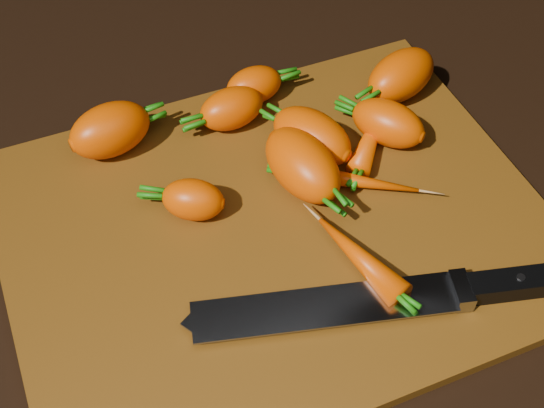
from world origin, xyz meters
name	(u,v)px	position (x,y,z in m)	size (l,w,h in m)	color
ground	(276,235)	(0.00, 0.00, -0.01)	(2.00, 2.00, 0.01)	black
cutting_board	(276,228)	(0.00, 0.00, 0.01)	(0.50, 0.40, 0.01)	#4F2E0A
carrot_0	(110,130)	(-0.11, 0.16, 0.04)	(0.08, 0.05, 0.05)	#E84A00
carrot_1	(193,200)	(-0.07, 0.04, 0.03)	(0.06, 0.04, 0.04)	#E84A00
carrot_2	(302,165)	(0.04, 0.04, 0.04)	(0.10, 0.06, 0.06)	#E84A00
carrot_3	(312,136)	(0.07, 0.07, 0.04)	(0.09, 0.05, 0.05)	#E84A00
carrot_4	(232,108)	(0.01, 0.14, 0.03)	(0.07, 0.04, 0.04)	#E84A00
carrot_5	(254,85)	(0.05, 0.17, 0.03)	(0.06, 0.04, 0.04)	#E84A00
carrot_6	(388,123)	(0.15, 0.06, 0.03)	(0.08, 0.05, 0.05)	#E84A00
carrot_7	(373,132)	(0.13, 0.06, 0.02)	(0.12, 0.02, 0.02)	#E84A00
carrot_8	(353,181)	(0.09, 0.01, 0.02)	(0.13, 0.02, 0.02)	#E84A00
carrot_9	(359,257)	(0.05, -0.07, 0.03)	(0.11, 0.03, 0.03)	#E84A00
carrot_10	(401,75)	(0.20, 0.12, 0.04)	(0.09, 0.05, 0.05)	#E84A00
knife	(350,304)	(0.02, -0.11, 0.02)	(0.36, 0.12, 0.02)	gray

